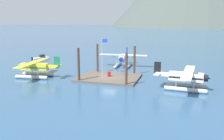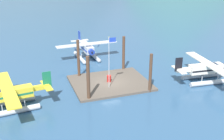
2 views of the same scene
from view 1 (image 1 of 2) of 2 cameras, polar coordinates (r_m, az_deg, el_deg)
name	(u,v)px [view 1 (image 1 of 2)]	position (r m, az deg, el deg)	size (l,w,h in m)	color
ground_plane	(109,78)	(41.76, -0.71, -2.00)	(1200.00, 1200.00, 0.00)	#2D5175
dock_platform	(109,77)	(41.72, -0.71, -1.80)	(10.31, 8.49, 0.30)	brown
piling_near_left	(79,65)	(39.13, -7.97, 1.16)	(0.41, 0.41, 5.59)	#4C3323
piling_near_right	(126,70)	(36.35, 3.42, 0.09)	(0.39, 0.39, 5.13)	#4C3323
piling_far_left	(97,59)	(45.72, -3.49, 2.73)	(0.39, 0.39, 5.58)	#4C3323
piling_far_right	(134,60)	(44.40, 5.36, 2.28)	(0.41, 0.41, 5.34)	#4C3323
flagpole	(103,54)	(39.58, -2.21, 3.86)	(0.95, 0.10, 6.82)	silver
fuel_drum	(109,74)	(41.78, -0.75, -0.95)	(0.62, 0.62, 0.88)	#AD1E19
seaplane_cream_stbd_aft	(186,79)	(36.20, 17.23, -2.07)	(7.96, 10.48, 3.84)	#B7BABF
seaplane_silver_bow_centre	(123,59)	(52.45, 2.74, 2.53)	(10.46, 7.98, 3.84)	#B7BABF
seaplane_yellow_port_aft	(35,69)	(44.29, -17.96, 0.31)	(7.95, 10.49, 3.84)	#B7BABF
boat_white_open_west	(41,58)	(63.83, -16.47, 2.69)	(3.60, 4.32, 1.50)	silver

